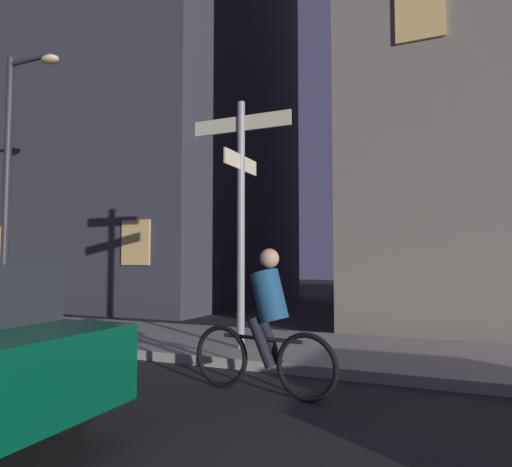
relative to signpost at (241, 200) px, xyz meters
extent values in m
cube|color=#9E9991|center=(0.00, 0.64, -2.37)|extent=(40.00, 2.89, 0.14)
cylinder|color=gray|center=(0.00, 0.00, -0.36)|extent=(0.12, 0.12, 3.88)
cube|color=beige|center=(0.00, 0.00, 1.23)|extent=(1.69, 0.03, 0.24)
cube|color=beige|center=(0.00, 0.00, 0.61)|extent=(0.03, 1.13, 0.24)
cylinder|color=#2D2D30|center=(-6.02, 0.55, 0.67)|extent=(0.16, 0.16, 5.93)
cylinder|color=#2D2D30|center=(-5.42, 0.55, 3.48)|extent=(1.20, 0.10, 0.10)
ellipsoid|color=#F9E099|center=(-4.81, 0.55, 3.38)|extent=(0.44, 0.28, 0.20)
cylinder|color=black|center=(-0.01, -3.48, -2.12)|extent=(0.65, 0.25, 0.64)
torus|color=black|center=(0.56, -1.69, -2.08)|extent=(0.72, 0.15, 0.72)
torus|color=black|center=(1.65, -1.83, -2.08)|extent=(0.72, 0.15, 0.72)
cylinder|color=black|center=(1.11, -1.76, -1.83)|extent=(1.00, 0.18, 0.04)
cylinder|color=navy|center=(1.21, -1.77, -1.35)|extent=(0.49, 0.38, 0.61)
sphere|color=tan|center=(1.21, -1.77, -0.94)|extent=(0.22, 0.22, 0.22)
cylinder|color=black|center=(1.15, -1.86, -1.86)|extent=(0.35, 0.16, 0.55)
cylinder|color=black|center=(1.17, -1.68, -1.86)|extent=(0.35, 0.16, 0.55)
cube|color=#383842|center=(-10.34, 8.18, 7.88)|extent=(13.98, 9.40, 20.63)
cube|color=#F2C672|center=(-4.75, 3.45, -0.44)|extent=(0.90, 0.06, 1.20)
cube|color=#F2C672|center=(2.56, 2.47, 3.81)|extent=(0.90, 0.06, 1.20)
camera|label=1|loc=(3.18, -6.61, -0.99)|focal=32.85mm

